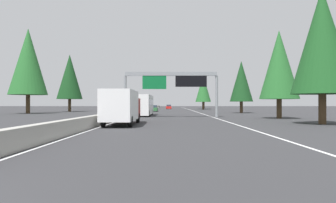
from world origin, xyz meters
name	(u,v)px	position (x,y,z in m)	size (l,w,h in m)	color
ground_plane	(143,112)	(60.00, 0.00, 0.00)	(320.00, 320.00, 0.00)	#2D2D30
median_barrier	(148,109)	(80.00, 0.30, 0.45)	(180.00, 0.56, 0.90)	#9E9B93
shoulder_stripe_right	(194,111)	(70.00, -11.52, 0.01)	(160.00, 0.16, 0.01)	silver
shoulder_stripe_median	(147,111)	(70.00, -0.25, 0.01)	(160.00, 0.16, 0.01)	silver
sign_gantry_overhead	(172,81)	(36.65, -6.04, 4.85)	(0.50, 12.68, 6.09)	gray
box_truck_mid_right	(122,106)	(21.69, -1.60, 1.61)	(8.50, 2.40, 2.95)	white
bus_far_center	(143,104)	(42.15, -1.63, 1.72)	(11.50, 2.55, 3.10)	white
sedan_mid_left	(154,108)	(67.71, -1.92, 0.68)	(4.40, 1.80, 1.47)	#2D6B38
sedan_mid_center	(169,107)	(99.30, -5.31, 0.68)	(4.40, 1.80, 1.47)	red
oncoming_near	(140,108)	(82.93, 2.76, 0.68)	(4.40, 1.80, 1.47)	red
oncoming_far	(112,111)	(40.84, 2.89, 0.68)	(4.40, 1.80, 1.47)	white
conifer_right_foreground	(322,41)	(22.77, -19.39, 7.48)	(5.41, 5.41, 12.31)	#4C3823
conifer_right_near	(279,65)	(33.41, -19.26, 6.66)	(4.82, 4.82, 10.96)	#4C3823
conifer_right_mid	(241,81)	(55.88, -19.74, 6.19)	(4.49, 4.49, 10.20)	#4C3823
conifer_right_far	(203,88)	(89.76, -15.86, 6.53)	(4.73, 4.73, 10.75)	#4C3823
conifer_right_distant	(204,90)	(111.19, -18.35, 7.08)	(5.12, 5.12, 11.65)	#4C3823
conifer_left_near	(28,62)	(52.44, 20.70, 9.65)	(6.98, 6.98, 15.86)	#4C3823
conifer_left_mid	(70,77)	(66.10, 17.37, 8.00)	(5.79, 5.79, 13.16)	#4C3823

